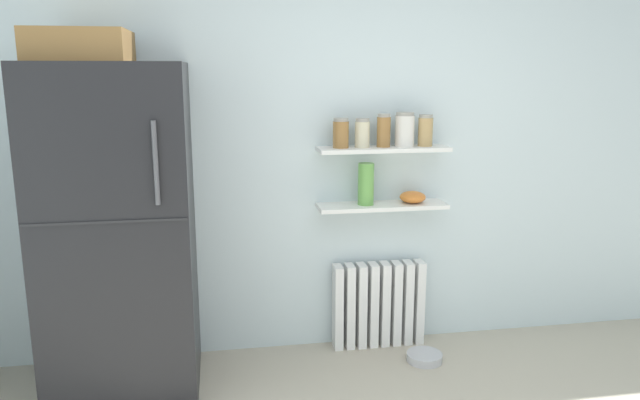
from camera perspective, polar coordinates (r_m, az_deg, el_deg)
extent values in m
cube|color=silver|center=(3.75, 0.43, 5.22)|extent=(7.04, 0.10, 2.60)
cube|color=black|center=(3.42, -18.48, -2.98)|extent=(0.78, 0.71, 1.80)
cube|color=#262628|center=(3.04, -19.65, -2.00)|extent=(0.76, 0.01, 0.01)
cylinder|color=#4C4C51|center=(2.94, -15.29, 3.38)|extent=(0.02, 0.02, 0.40)
cube|color=olive|center=(3.33, -21.68, 13.42)|extent=(0.47, 0.49, 0.16)
cube|color=white|center=(3.90, 1.70, -10.10)|extent=(0.05, 0.12, 0.55)
cube|color=white|center=(3.92, 2.81, -10.02)|extent=(0.05, 0.12, 0.55)
cube|color=white|center=(3.93, 3.92, -9.94)|extent=(0.05, 0.12, 0.55)
cube|color=white|center=(3.95, 5.02, -9.85)|extent=(0.05, 0.12, 0.55)
cube|color=white|center=(3.97, 6.10, -9.76)|extent=(0.05, 0.12, 0.55)
cube|color=white|center=(3.99, 7.18, -9.67)|extent=(0.05, 0.12, 0.55)
cube|color=white|center=(4.01, 8.24, -9.58)|extent=(0.05, 0.12, 0.55)
cube|color=white|center=(4.04, 9.29, -9.48)|extent=(0.05, 0.12, 0.55)
cube|color=white|center=(3.74, 5.89, -0.56)|extent=(0.80, 0.22, 0.02)
cube|color=white|center=(3.67, 6.01, 4.82)|extent=(0.80, 0.22, 0.02)
cylinder|color=olive|center=(3.60, 1.98, 6.20)|extent=(0.10, 0.10, 0.16)
cylinder|color=gray|center=(3.59, 1.99, 7.61)|extent=(0.09, 0.09, 0.02)
cylinder|color=beige|center=(3.63, 4.03, 6.20)|extent=(0.09, 0.09, 0.15)
cylinder|color=gray|center=(3.62, 4.05, 7.58)|extent=(0.08, 0.08, 0.02)
cylinder|color=olive|center=(3.66, 6.04, 6.42)|extent=(0.08, 0.08, 0.18)
cylinder|color=gray|center=(3.65, 6.08, 7.98)|extent=(0.08, 0.08, 0.02)
cylinder|color=silver|center=(3.70, 8.02, 6.48)|extent=(0.12, 0.12, 0.19)
cylinder|color=gray|center=(3.69, 8.07, 8.08)|extent=(0.11, 0.11, 0.02)
cylinder|color=tan|center=(3.74, 9.95, 6.36)|extent=(0.09, 0.09, 0.17)
cylinder|color=gray|center=(3.73, 10.00, 7.83)|extent=(0.08, 0.08, 0.02)
cylinder|color=#66A84C|center=(3.68, 4.37, 1.52)|extent=(0.10, 0.10, 0.26)
ellipsoid|color=orange|center=(3.78, 8.77, 0.28)|extent=(0.16, 0.16, 0.07)
cylinder|color=#B7B7BC|center=(3.89, 9.86, -14.45)|extent=(0.22, 0.22, 0.05)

